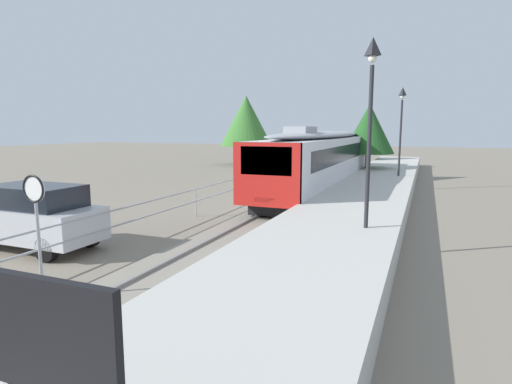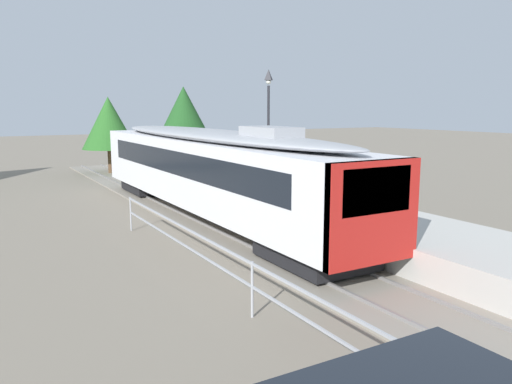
# 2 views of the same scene
# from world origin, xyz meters

# --- Properties ---
(ground_plane) EXTENTS (160.00, 160.00, 0.00)m
(ground_plane) POSITION_xyz_m (-3.00, 22.00, 0.00)
(ground_plane) COLOR slate
(track_rails) EXTENTS (3.20, 60.00, 0.14)m
(track_rails) POSITION_xyz_m (0.00, 22.00, 0.03)
(track_rails) COLOR gray
(track_rails) RESTS_ON ground
(commuter_train) EXTENTS (2.82, 19.28, 3.74)m
(commuter_train) POSITION_xyz_m (0.00, 30.33, 2.15)
(commuter_train) COLOR silver
(commuter_train) RESTS_ON track_rails
(station_platform) EXTENTS (3.90, 60.00, 0.90)m
(station_platform) POSITION_xyz_m (3.25, 22.00, 0.45)
(station_platform) COLOR #B7B5AD
(station_platform) RESTS_ON ground
(platform_lamp_far_end) EXTENTS (0.34, 0.34, 5.35)m
(platform_lamp_far_end) POSITION_xyz_m (4.26, 32.71, 4.62)
(platform_lamp_far_end) COLOR #232328
(platform_lamp_far_end) RESTS_ON station_platform
(tree_behind_station_far) EXTENTS (3.66, 3.66, 5.22)m
(tree_behind_station_far) POSITION_xyz_m (0.24, 46.86, 3.46)
(tree_behind_station_far) COLOR brown
(tree_behind_station_far) RESTS_ON ground
(tree_distant_left) EXTENTS (3.72, 3.72, 5.59)m
(tree_distant_left) POSITION_xyz_m (1.80, 37.26, 3.77)
(tree_distant_left) COLOR brown
(tree_distant_left) RESTS_ON ground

